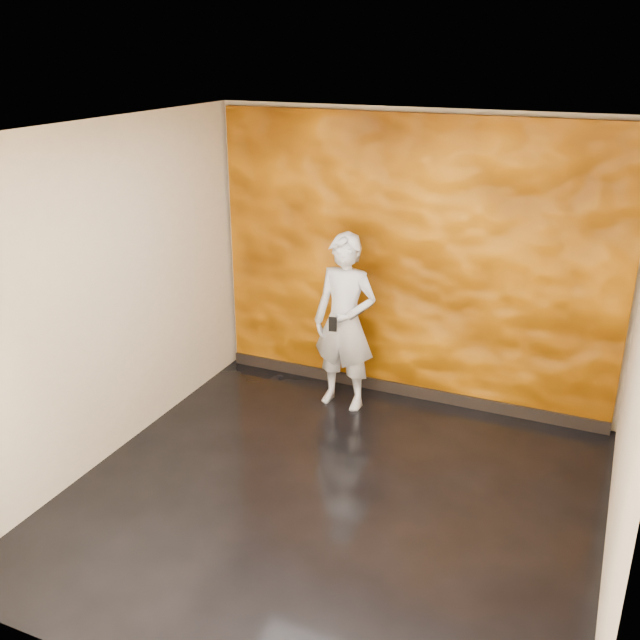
# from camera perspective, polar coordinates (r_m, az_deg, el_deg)

# --- Properties ---
(room) EXTENTS (4.02, 4.02, 2.81)m
(room) POSITION_cam_1_polar(r_m,az_deg,el_deg) (5.07, 0.96, -1.09)
(room) COLOR black
(room) RESTS_ON ground
(feature_wall) EXTENTS (3.90, 0.06, 2.75)m
(feature_wall) POSITION_cam_1_polar(r_m,az_deg,el_deg) (6.82, 7.38, 4.53)
(feature_wall) COLOR orange
(feature_wall) RESTS_ON ground
(baseboard) EXTENTS (3.90, 0.04, 0.12)m
(baseboard) POSITION_cam_1_polar(r_m,az_deg,el_deg) (7.28, 6.80, -5.55)
(baseboard) COLOR black
(baseboard) RESTS_ON ground
(man) EXTENTS (0.65, 0.45, 1.72)m
(man) POSITION_cam_1_polar(r_m,az_deg,el_deg) (6.74, 2.00, -0.20)
(man) COLOR #90959F
(man) RESTS_ON ground
(phone) EXTENTS (0.08, 0.03, 0.14)m
(phone) POSITION_cam_1_polar(r_m,az_deg,el_deg) (6.53, 1.03, -0.34)
(phone) COLOR black
(phone) RESTS_ON man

